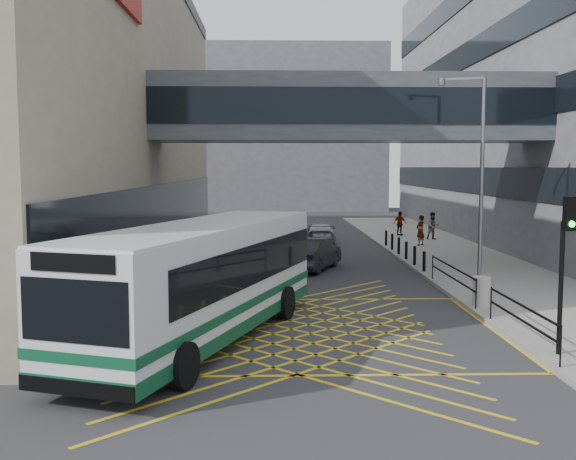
{
  "coord_description": "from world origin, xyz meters",
  "views": [
    {
      "loc": [
        -0.59,
        -19.69,
        4.82
      ],
      "look_at": [
        0.0,
        4.0,
        2.6
      ],
      "focal_mm": 42.0,
      "sensor_mm": 36.0,
      "label": 1
    }
  ],
  "objects": [
    {
      "name": "pedestrian_c",
      "position": [
        8.18,
        25.79,
        0.98
      ],
      "size": [
        1.04,
        0.98,
        1.63
      ],
      "primitive_type": "imported",
      "rotation": [
        0.0,
        0.0,
        2.44
      ],
      "color": "gray",
      "rests_on": "pavement"
    },
    {
      "name": "skybridge",
      "position": [
        3.0,
        12.0,
        7.5
      ],
      "size": [
        20.0,
        4.1,
        3.0
      ],
      "color": "#484D52",
      "rests_on": "ground"
    },
    {
      "name": "building_far",
      "position": [
        -2.0,
        60.0,
        9.0
      ],
      "size": [
        28.0,
        16.0,
        18.0
      ],
      "primitive_type": "cube",
      "color": "slate",
      "rests_on": "ground"
    },
    {
      "name": "kerb_railings",
      "position": [
        6.15,
        1.78,
        0.88
      ],
      "size": [
        0.05,
        12.54,
        1.0
      ],
      "color": "black",
      "rests_on": "pavement"
    },
    {
      "name": "pedestrian_a",
      "position": [
        8.29,
        19.99,
        1.05
      ],
      "size": [
        0.87,
        0.85,
        1.78
      ],
      "primitive_type": "imported",
      "rotation": [
        0.0,
        0.0,
        3.85
      ],
      "color": "gray",
      "rests_on": "pavement"
    },
    {
      "name": "pavement",
      "position": [
        9.0,
        15.0,
        0.08
      ],
      "size": [
        6.0,
        54.0,
        0.16
      ],
      "primitive_type": "cube",
      "color": "gray",
      "rests_on": "ground"
    },
    {
      "name": "car_dark",
      "position": [
        1.33,
        11.64,
        0.76
      ],
      "size": [
        3.51,
        5.18,
        1.51
      ],
      "primitive_type": "imported",
      "rotation": [
        0.0,
        0.0,
        2.77
      ],
      "color": "black",
      "rests_on": "ground"
    },
    {
      "name": "car_white",
      "position": [
        -4.5,
        -1.92,
        0.76
      ],
      "size": [
        3.55,
        5.16,
        1.52
      ],
      "primitive_type": "imported",
      "rotation": [
        0.0,
        0.0,
        3.51
      ],
      "color": "white",
      "rests_on": "ground"
    },
    {
      "name": "ground",
      "position": [
        0.0,
        0.0,
        0.0
      ],
      "size": [
        120.0,
        120.0,
        0.0
      ],
      "primitive_type": "plane",
      "color": "#333335"
    },
    {
      "name": "box_junction",
      "position": [
        0.0,
        0.0,
        0.0
      ],
      "size": [
        12.0,
        9.0,
        0.01
      ],
      "color": "gold",
      "rests_on": "ground"
    },
    {
      "name": "pedestrian_b",
      "position": [
        9.83,
        23.2,
        1.04
      ],
      "size": [
        0.93,
        0.64,
        1.75
      ],
      "primitive_type": "imported",
      "rotation": [
        0.0,
        0.0,
        0.17
      ],
      "color": "gray",
      "rests_on": "pavement"
    },
    {
      "name": "bus",
      "position": [
        -2.45,
        -1.25,
        1.75
      ],
      "size": [
        6.37,
        11.87,
        3.27
      ],
      "rotation": [
        0.0,
        0.0,
        -0.34
      ],
      "color": "silver",
      "rests_on": "ground"
    },
    {
      "name": "car_silver",
      "position": [
        2.52,
        22.57,
        0.72
      ],
      "size": [
        2.23,
        4.71,
        1.43
      ],
      "primitive_type": "imported",
      "rotation": [
        0.0,
        0.0,
        3.08
      ],
      "color": "#979A9F",
      "rests_on": "ground"
    },
    {
      "name": "litter_bin",
      "position": [
        6.45,
        2.39,
        0.66
      ],
      "size": [
        0.58,
        0.58,
        1.0
      ],
      "primitive_type": "cylinder",
      "color": "#ADA89E",
      "rests_on": "pavement"
    },
    {
      "name": "street_lamp",
      "position": [
        7.46,
        6.51,
        4.79
      ],
      "size": [
        1.8,
        0.85,
        8.13
      ],
      "rotation": [
        0.0,
        0.0,
        -0.36
      ],
      "color": "slate",
      "rests_on": "pavement"
    },
    {
      "name": "bollards",
      "position": [
        6.25,
        15.0,
        0.61
      ],
      "size": [
        0.14,
        10.14,
        0.9
      ],
      "color": "black",
      "rests_on": "pavement"
    },
    {
      "name": "traffic_light",
      "position": [
        6.62,
        -3.49,
        2.73
      ],
      "size": [
        0.31,
        0.47,
        3.95
      ],
      "rotation": [
        0.0,
        0.0,
        0.24
      ],
      "color": "black",
      "rests_on": "pavement"
    }
  ]
}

